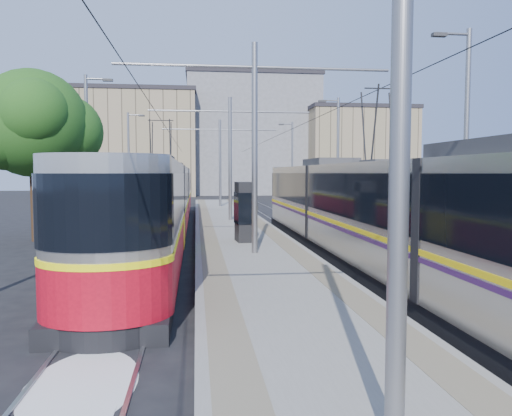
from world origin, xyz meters
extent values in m
plane|color=black|center=(0.00, 0.00, 0.00)|extent=(160.00, 160.00, 0.00)
cube|color=gray|center=(0.00, 17.00, 0.15)|extent=(4.00, 50.00, 0.30)
cube|color=gray|center=(-1.45, 17.00, 0.30)|extent=(0.70, 50.00, 0.01)
cube|color=gray|center=(1.45, 17.00, 0.30)|extent=(0.70, 50.00, 0.01)
cube|color=gray|center=(-4.32, 17.00, 0.01)|extent=(0.07, 70.00, 0.03)
cube|color=gray|center=(-2.88, 17.00, 0.01)|extent=(0.07, 70.00, 0.03)
cube|color=gray|center=(2.88, 17.00, 0.01)|extent=(0.07, 70.00, 0.03)
cube|color=gray|center=(4.32, 17.00, 0.01)|extent=(0.07, 70.00, 0.03)
cube|color=black|center=(-3.60, 15.67, 0.20)|extent=(2.30, 31.57, 0.40)
cube|color=beige|center=(-3.60, 15.67, 1.85)|extent=(2.40, 29.97, 2.90)
cube|color=black|center=(-3.60, 15.67, 2.35)|extent=(2.43, 29.97, 1.30)
cube|color=#FFF40D|center=(-3.60, 15.67, 1.45)|extent=(2.43, 29.97, 0.12)
cube|color=#B50A1C|center=(-3.60, 15.67, 0.95)|extent=(2.42, 29.97, 1.10)
cube|color=#2D2D30|center=(-3.60, 15.67, 3.45)|extent=(1.68, 3.00, 0.30)
cube|color=black|center=(3.60, 5.75, 0.20)|extent=(2.30, 29.22, 0.40)
cube|color=#AAA69C|center=(3.60, 5.75, 1.85)|extent=(2.40, 27.62, 2.90)
cube|color=black|center=(3.60, 5.75, 2.35)|extent=(2.43, 27.62, 1.30)
cube|color=yellow|center=(3.60, 5.75, 1.45)|extent=(2.43, 27.62, 0.12)
cube|color=#351446|center=(3.60, 5.75, 1.30)|extent=(2.43, 27.62, 0.10)
cube|color=#2D2D30|center=(3.60, 5.75, 3.45)|extent=(1.68, 3.00, 0.30)
cylinder|color=gray|center=(0.00, -4.00, 3.80)|extent=(0.20, 0.20, 7.00)
cylinder|color=gray|center=(0.00, 8.00, 3.80)|extent=(0.20, 0.20, 7.00)
cylinder|color=gray|center=(0.00, 8.00, 6.50)|extent=(9.20, 0.10, 0.10)
cylinder|color=gray|center=(0.00, 20.00, 3.80)|extent=(0.20, 0.20, 7.00)
cylinder|color=gray|center=(0.00, 20.00, 6.50)|extent=(9.20, 0.10, 0.10)
cylinder|color=gray|center=(0.00, 32.00, 3.80)|extent=(0.20, 0.20, 7.00)
cylinder|color=gray|center=(0.00, 32.00, 6.50)|extent=(9.20, 0.10, 0.10)
cylinder|color=black|center=(-3.60, 17.00, 5.55)|extent=(0.02, 70.00, 0.02)
cylinder|color=black|center=(3.60, 17.00, 5.55)|extent=(0.02, 70.00, 0.02)
cylinder|color=gray|center=(-7.50, 18.00, 4.00)|extent=(0.18, 0.18, 8.00)
cube|color=#2D2D30|center=(-6.40, 18.00, 7.75)|extent=(0.50, 0.22, 0.12)
cylinder|color=gray|center=(-7.50, 34.00, 4.00)|extent=(0.18, 0.18, 8.00)
cube|color=#2D2D30|center=(-6.40, 34.00, 7.75)|extent=(0.50, 0.22, 0.12)
cylinder|color=gray|center=(7.50, 8.00, 4.00)|extent=(0.18, 0.18, 8.00)
cube|color=#2D2D30|center=(6.40, 8.00, 7.75)|extent=(0.50, 0.22, 0.12)
cylinder|color=gray|center=(7.50, 24.00, 4.00)|extent=(0.18, 0.18, 8.00)
cube|color=#2D2D30|center=(6.40, 24.00, 7.75)|extent=(0.50, 0.22, 0.12)
cylinder|color=gray|center=(7.50, 40.00, 4.00)|extent=(0.18, 0.18, 8.00)
cube|color=#2D2D30|center=(6.40, 40.00, 7.75)|extent=(0.50, 0.22, 0.12)
cube|color=black|center=(-0.08, 10.87, 1.48)|extent=(0.70, 1.07, 2.35)
cube|color=black|center=(-0.08, 10.87, 1.63)|extent=(0.75, 1.12, 1.23)
cylinder|color=#382314|center=(-8.96, 14.21, 1.55)|extent=(0.43, 0.43, 3.11)
sphere|color=#194012|center=(-8.96, 14.21, 5.15)|extent=(4.66, 4.66, 4.66)
sphere|color=#194012|center=(-7.80, 14.98, 4.86)|extent=(3.30, 3.30, 3.30)
cube|color=gray|center=(-10.00, 60.00, 6.62)|extent=(16.00, 12.00, 13.23)
cube|color=#262328|center=(-10.00, 60.00, 13.48)|extent=(16.32, 12.24, 0.50)
cube|color=gray|center=(6.00, 64.00, 8.06)|extent=(18.00, 14.00, 16.12)
cube|color=#262328|center=(6.00, 64.00, 16.37)|extent=(18.36, 14.28, 0.50)
cube|color=gray|center=(20.00, 58.00, 5.66)|extent=(14.00, 10.00, 11.32)
cube|color=#262328|center=(20.00, 58.00, 11.57)|extent=(14.28, 10.20, 0.50)
camera|label=1|loc=(-1.96, -8.64, 3.01)|focal=35.00mm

